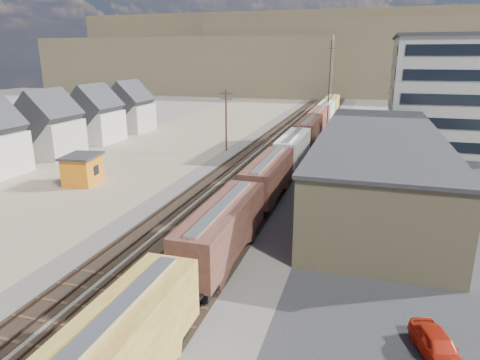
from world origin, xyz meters
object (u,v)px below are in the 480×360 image
(maintenance_shed, at_px, (83,169))
(parked_car_blue, at_px, (437,154))
(freight_train, at_px, (302,138))
(utility_pole_north, at_px, (226,119))
(parked_car_red, at_px, (437,346))

(maintenance_shed, xyz_separation_m, parked_car_blue, (43.60, 27.14, -1.12))
(freight_train, bearing_deg, maintenance_shed, -135.15)
(freight_train, bearing_deg, utility_pole_north, -177.94)
(maintenance_shed, height_order, parked_car_blue, maintenance_shed)
(parked_car_blue, bearing_deg, parked_car_red, -155.97)
(freight_train, height_order, parked_car_blue, freight_train)
(utility_pole_north, height_order, maintenance_shed, utility_pole_north)
(utility_pole_north, distance_m, maintenance_shed, 25.46)
(parked_car_red, bearing_deg, parked_car_blue, 64.68)
(maintenance_shed, xyz_separation_m, parked_car_red, (37.47, -21.85, -1.15))
(utility_pole_north, distance_m, parked_car_blue, 33.23)
(freight_train, relative_size, parked_car_blue, 22.23)
(maintenance_shed, bearing_deg, freight_train, 44.85)
(utility_pole_north, relative_size, parked_car_blue, 1.86)
(freight_train, xyz_separation_m, parked_car_red, (14.19, -45.01, -2.07))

